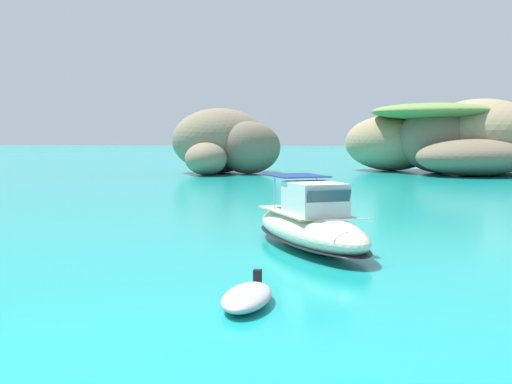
% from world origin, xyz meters
% --- Properties ---
extents(ground_plane, '(400.00, 400.00, 0.00)m').
position_xyz_m(ground_plane, '(0.00, 0.00, 0.00)').
color(ground_plane, teal).
extents(islet_large, '(24.58, 21.28, 7.58)m').
position_xyz_m(islet_large, '(17.42, 59.22, 3.27)').
color(islet_large, '#756651').
rests_on(islet_large, ground).
extents(islet_small, '(13.51, 13.89, 6.58)m').
position_xyz_m(islet_small, '(-6.45, 55.09, 2.98)').
color(islet_small, '#84755B').
rests_on(islet_small, ground).
extents(motorboat_cream, '(5.56, 8.25, 2.51)m').
position_xyz_m(motorboat_cream, '(3.74, 12.25, 0.80)').
color(motorboat_cream, beige).
rests_on(motorboat_cream, ground).
extents(dinghy_tender, '(1.26, 2.83, 0.58)m').
position_xyz_m(dinghy_tender, '(2.54, 4.44, 0.22)').
color(dinghy_tender, '#B2B2B2').
rests_on(dinghy_tender, ground).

